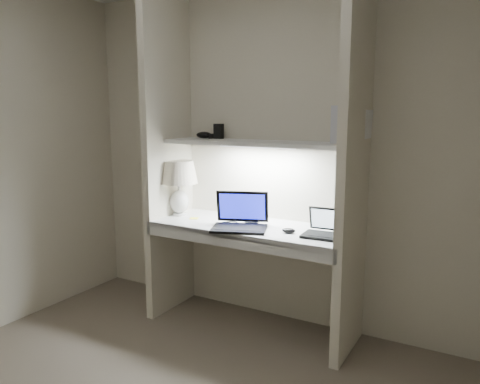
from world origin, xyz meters
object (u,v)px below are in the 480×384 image
Objects in this scene: laptop_netbook at (326,230)px; table_lamp at (179,179)px; book_row at (351,126)px; speaker at (252,213)px; laptop_main at (240,220)px.

table_lamp is at bearing 175.60° from laptop_netbook.
book_row is (0.08, 0.20, 0.67)m from laptop_netbook.
speaker is 0.59× the size of book_row.
speaker is at bearing 6.42° from table_lamp.
laptop_main is (0.61, -0.12, -0.23)m from table_lamp.
speaker is (-0.60, 0.10, 0.03)m from laptop_netbook.
table_lamp is at bearing 147.94° from laptop_main.
laptop_netbook reaches higher than speaker.
laptop_main is 1.86× the size of book_row.
book_row is (0.67, 0.29, 0.66)m from laptop_main.
book_row reaches higher than table_lamp.
table_lamp is 0.93× the size of laptop_main.
laptop_netbook is (0.59, 0.09, -0.01)m from laptop_main.
book_row is (0.68, 0.11, 0.64)m from speaker.
book_row is at bearing 65.69° from laptop_netbook.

